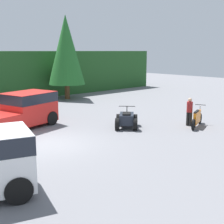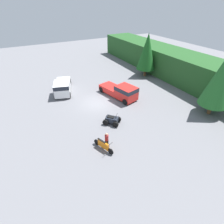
{
  "view_description": "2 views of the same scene",
  "coord_description": "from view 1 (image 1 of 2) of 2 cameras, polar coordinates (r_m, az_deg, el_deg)",
  "views": [
    {
      "loc": [
        -7.4,
        -12.32,
        4.31
      ],
      "look_at": [
        4.21,
        0.14,
        0.95
      ],
      "focal_mm": 50.0,
      "sensor_mm": 36.0,
      "label": 1
    },
    {
      "loc": [
        18.75,
        -7.72,
        11.82
      ],
      "look_at": [
        4.21,
        0.14,
        0.95
      ],
      "focal_mm": 28.0,
      "sensor_mm": 36.0,
      "label": 2
    }
  ],
  "objects": [
    {
      "name": "ground_plane",
      "position": [
        15.01,
        -11.55,
        -5.76
      ],
      "size": [
        80.0,
        80.0,
        0.0
      ],
      "primitive_type": "plane",
      "color": "slate"
    },
    {
      "name": "dirt_bike",
      "position": [
        18.56,
        15.28,
        -1.14
      ],
      "size": [
        2.27,
        1.03,
        1.17
      ],
      "rotation": [
        0.0,
        0.0,
        0.35
      ],
      "color": "black",
      "rests_on": "ground_plane"
    },
    {
      "name": "pickup_truck_red",
      "position": [
        18.08,
        -17.14,
        0.19
      ],
      "size": [
        6.32,
        3.47,
        1.96
      ],
      "rotation": [
        0.0,
        0.0,
        0.24
      ],
      "color": "red",
      "rests_on": "ground_plane"
    },
    {
      "name": "rider_person",
      "position": [
        18.57,
        13.99,
        0.22
      ],
      "size": [
        0.35,
        0.36,
        1.64
      ],
      "rotation": [
        0.0,
        0.0,
        0.05
      ],
      "color": "black",
      "rests_on": "ground_plane"
    },
    {
      "name": "quad_atv",
      "position": [
        17.68,
        2.69,
        -1.43
      ],
      "size": [
        2.16,
        2.12,
        1.17
      ],
      "rotation": [
        0.0,
        0.0,
        0.75
      ],
      "color": "black",
      "rests_on": "ground_plane"
    },
    {
      "name": "tree_mid_right",
      "position": [
        28.4,
        -8.4,
        11.15
      ],
      "size": [
        3.27,
        3.27,
        7.42
      ],
      "color": "brown",
      "rests_on": "ground_plane"
    }
  ]
}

